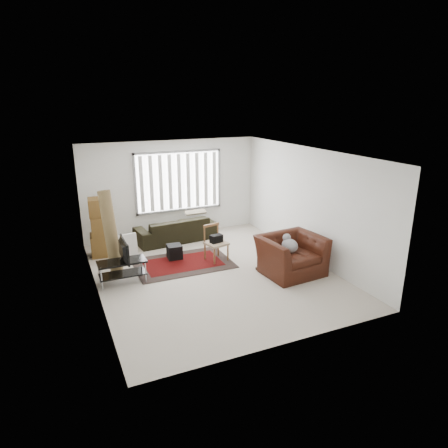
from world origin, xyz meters
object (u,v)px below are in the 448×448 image
object	(u,v)px
sofa	(176,226)
side_chair	(216,241)
tv_stand	(122,267)
armchair	(291,252)
moving_boxes	(102,229)

from	to	relation	value
sofa	side_chair	bearing A→B (deg)	98.73
tv_stand	armchair	bearing A→B (deg)	-16.14
tv_stand	moving_boxes	xyz separation A→B (m)	(-0.14, 1.82, 0.32)
tv_stand	sofa	distance (m)	2.82
moving_boxes	side_chair	world-z (taller)	moving_boxes
armchair	tv_stand	bearing A→B (deg)	159.11
tv_stand	side_chair	bearing A→B (deg)	8.58
side_chair	armchair	bearing A→B (deg)	-60.62
armchair	moving_boxes	bearing A→B (deg)	137.60
tv_stand	side_chair	world-z (taller)	side_chair
moving_boxes	armchair	xyz separation A→B (m)	(3.69, -2.85, -0.19)
moving_boxes	armchair	bearing A→B (deg)	-37.65
moving_boxes	side_chair	size ratio (longest dim) A/B	1.66
tv_stand	sofa	bearing A→B (deg)	48.80
tv_stand	moving_boxes	size ratio (longest dim) A/B	0.69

